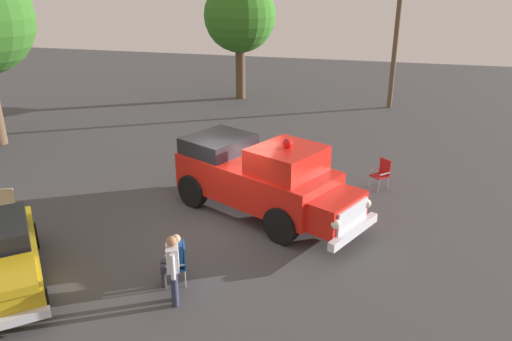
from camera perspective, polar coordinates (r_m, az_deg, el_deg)
The scene contains 9 objects.
ground_plane at distance 14.80m, azimuth -2.98°, elevation -5.74°, with size 60.00×60.00×0.00m, color #424244.
vintage_fire_truck at distance 14.69m, azimuth 0.69°, elevation -0.76°, with size 4.59×6.30×2.59m.
lawn_chair_near_truck at distance 11.88m, azimuth -8.81°, elevation -10.25°, with size 0.66×0.66×1.02m.
lawn_chair_by_car at distance 17.25m, azimuth 14.35°, elevation -0.13°, with size 0.69×0.69×1.02m.
lawn_chair_spare at distance 16.16m, azimuth -26.94°, elevation -3.46°, with size 0.65×0.65×1.02m.
spectator_seated at distance 11.81m, azimuth -9.49°, elevation -9.87°, with size 0.57×0.64×1.29m.
spectator_standing at distance 11.03m, azimuth -9.55°, elevation -10.76°, with size 0.63×0.40×1.68m.
oak_tree_left at distance 28.57m, azimuth -1.89°, elevation 17.32°, with size 3.98×3.98×6.61m.
utility_pole at distance 27.50m, azimuth 15.79°, elevation 13.97°, with size 1.57×0.88×6.60m.
Camera 1 is at (-12.49, -3.99, 6.86)m, focal length 34.68 mm.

